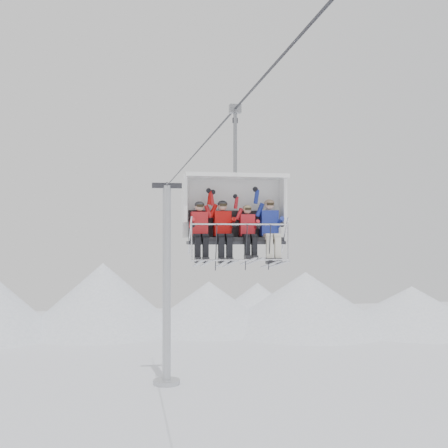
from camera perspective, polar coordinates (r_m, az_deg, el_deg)
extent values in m
cone|color=white|center=(60.13, -12.20, -7.22)|extent=(16.00, 16.00, 7.00)
cone|color=white|center=(59.86, -1.55, -8.23)|extent=(14.00, 14.00, 5.00)
cone|color=white|center=(60.17, 8.29, -7.70)|extent=(18.00, 18.00, 6.00)
cone|color=white|center=(62.80, 18.55, -8.07)|extent=(16.00, 16.00, 4.50)
cone|color=white|center=(63.95, 3.42, -7.98)|extent=(12.00, 12.00, 4.50)
cylinder|color=#A8ABB0|center=(37.98, -5.84, -6.14)|extent=(0.56, 0.56, 13.30)
cylinder|color=#A8ABB0|center=(39.11, -5.85, -15.67)|extent=(1.80, 1.80, 0.30)
cube|color=#2F3035|center=(37.96, -5.82, 3.90)|extent=(2.00, 0.35, 0.35)
cylinder|color=#2F3035|center=(16.28, 0.00, 10.39)|extent=(0.06, 50.00, 0.06)
cube|color=black|center=(14.26, 1.22, -1.55)|extent=(2.36, 0.55, 0.10)
cube|color=black|center=(14.52, 1.02, 0.02)|extent=(2.36, 0.10, 0.69)
cube|color=#2F3035|center=(14.26, 1.22, -1.91)|extent=(2.47, 0.60, 0.08)
cube|color=white|center=(14.75, 0.85, 1.67)|extent=(2.63, 0.10, 1.57)
cube|color=white|center=(14.41, 1.15, 4.86)|extent=(2.63, 0.90, 0.10)
cylinder|color=silver|center=(13.72, 1.67, -0.03)|extent=(2.41, 0.04, 0.04)
cylinder|color=silver|center=(13.67, 1.73, -3.67)|extent=(2.41, 0.04, 0.04)
cylinder|color=gray|center=(14.54, 1.14, 8.27)|extent=(0.10, 0.10, 1.74)
cube|color=gray|center=(14.71, 1.14, 11.62)|extent=(0.30, 0.18, 0.22)
cube|color=red|center=(14.15, -2.53, 0.00)|extent=(0.41, 0.28, 0.61)
sphere|color=tan|center=(14.12, -2.51, 1.76)|extent=(0.23, 0.23, 0.23)
cube|color=black|center=(13.70, -2.70, -2.39)|extent=(0.14, 0.15, 0.49)
cube|color=black|center=(13.73, -1.89, -2.39)|extent=(0.14, 0.15, 0.49)
cube|color=#B8B9C2|center=(13.62, -2.65, -4.03)|extent=(0.09, 1.69, 0.26)
cube|color=#B8B9C2|center=(13.64, -1.83, -4.02)|extent=(0.09, 1.69, 0.26)
cube|color=#B40E0B|center=(14.24, -0.18, 0.04)|extent=(0.43, 0.28, 0.63)
sphere|color=tan|center=(14.21, -0.15, 1.84)|extent=(0.23, 0.23, 0.23)
cube|color=black|center=(13.79, -0.28, -2.42)|extent=(0.14, 0.15, 0.51)
cube|color=black|center=(13.82, 0.55, -2.41)|extent=(0.14, 0.15, 0.51)
cube|color=#B8B9C2|center=(13.71, -0.21, -4.07)|extent=(0.10, 1.69, 0.26)
cube|color=#B8B9C2|center=(13.74, 0.62, -4.07)|extent=(0.10, 1.69, 0.26)
cube|color=red|center=(14.36, 2.35, -0.13)|extent=(0.38, 0.25, 0.56)
sphere|color=tan|center=(14.33, 2.38, 1.45)|extent=(0.21, 0.21, 0.21)
cube|color=black|center=(13.91, 2.38, -2.28)|extent=(0.13, 0.15, 0.45)
cube|color=black|center=(13.95, 3.10, -2.28)|extent=(0.13, 0.15, 0.45)
cube|color=#B8B9C2|center=(13.83, 2.47, -3.80)|extent=(0.09, 1.69, 0.26)
cube|color=#B8B9C2|center=(13.87, 3.19, -3.79)|extent=(0.09, 1.69, 0.26)
cube|color=navy|center=(14.50, 4.59, 0.08)|extent=(0.44, 0.30, 0.66)
sphere|color=tan|center=(14.47, 4.62, 1.93)|extent=(0.24, 0.24, 0.24)
cube|color=beige|center=(14.05, 4.63, -2.43)|extent=(0.15, 0.15, 0.53)
cube|color=beige|center=(14.10, 5.46, -2.42)|extent=(0.15, 0.15, 0.53)
cube|color=#B8B9C2|center=(13.97, 4.73, -4.10)|extent=(0.10, 1.69, 0.26)
cube|color=#B8B9C2|center=(14.02, 5.57, -4.09)|extent=(0.10, 1.69, 0.26)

